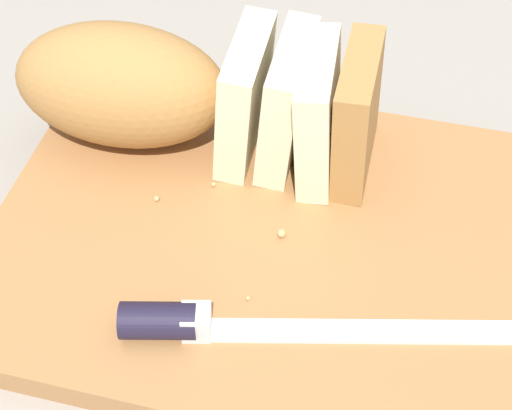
# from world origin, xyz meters

# --- Properties ---
(ground_plane) EXTENTS (3.00, 3.00, 0.00)m
(ground_plane) POSITION_xyz_m (0.00, 0.00, 0.00)
(ground_plane) COLOR gray
(cutting_board) EXTENTS (0.41, 0.33, 0.02)m
(cutting_board) POSITION_xyz_m (0.00, 0.00, 0.01)
(cutting_board) COLOR #9E6B3D
(cutting_board) RESTS_ON ground_plane
(bread_loaf) EXTENTS (0.30, 0.12, 0.11)m
(bread_loaf) POSITION_xyz_m (-0.08, 0.08, 0.08)
(bread_loaf) COLOR #A8753D
(bread_loaf) RESTS_ON cutting_board
(bread_knife) EXTENTS (0.28, 0.09, 0.03)m
(bread_knife) POSITION_xyz_m (-0.01, -0.10, 0.03)
(bread_knife) COLOR silver
(bread_knife) RESTS_ON cutting_board
(crumb_near_knife) EXTENTS (0.00, 0.00, 0.00)m
(crumb_near_knife) POSITION_xyz_m (-0.08, 0.01, 0.03)
(crumb_near_knife) COLOR tan
(crumb_near_knife) RESTS_ON cutting_board
(crumb_near_loaf) EXTENTS (0.00, 0.00, 0.00)m
(crumb_near_loaf) POSITION_xyz_m (-0.05, 0.04, 0.03)
(crumb_near_loaf) COLOR tan
(crumb_near_loaf) RESTS_ON cutting_board
(crumb_stray_left) EXTENTS (0.01, 0.01, 0.01)m
(crumb_stray_left) POSITION_xyz_m (0.02, 0.00, 0.03)
(crumb_stray_left) COLOR tan
(crumb_stray_left) RESTS_ON cutting_board
(crumb_stray_right) EXTENTS (0.00, 0.00, 0.00)m
(crumb_stray_right) POSITION_xyz_m (0.01, -0.06, 0.03)
(crumb_stray_right) COLOR tan
(crumb_stray_right) RESTS_ON cutting_board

